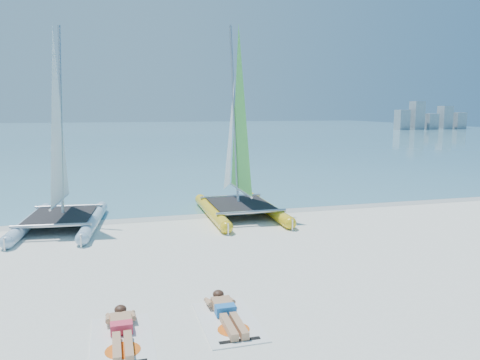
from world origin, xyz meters
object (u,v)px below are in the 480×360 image
object	(u,v)px
catamaran_blue	(59,165)
towel_a	(122,340)
sunbather_a	(122,329)
sunbather_b	(226,311)
catamaran_yellow	(236,152)
towel_b	(229,321)

from	to	relation	value
catamaran_blue	towel_a	world-z (taller)	catamaran_blue
catamaran_blue	sunbather_a	bearing A→B (deg)	-72.14
sunbather_b	sunbather_a	bearing A→B (deg)	-173.64
catamaran_yellow	towel_a	distance (m)	10.04
towel_a	sunbather_b	size ratio (longest dim) A/B	1.07
catamaran_blue	towel_b	bearing A→B (deg)	-60.07
catamaran_blue	towel_b	world-z (taller)	catamaran_blue
sunbather_a	sunbather_b	bearing A→B (deg)	6.36
towel_a	sunbather_a	size ratio (longest dim) A/B	1.07
catamaran_yellow	sunbather_a	distance (m)	9.85
towel_a	towel_b	distance (m)	1.88
catamaran_blue	sunbather_a	distance (m)	8.42
towel_b	sunbather_b	xyz separation A→B (m)	(0.00, 0.19, 0.11)
catamaran_yellow	towel_b	size ratio (longest dim) A/B	3.80
towel_a	sunbather_a	world-z (taller)	sunbather_a
towel_b	towel_a	bearing A→B (deg)	-173.64
sunbather_a	towel_b	world-z (taller)	sunbather_a
catamaran_blue	towel_a	distance (m)	8.63
catamaran_yellow	sunbather_a	world-z (taller)	catamaran_yellow
towel_a	towel_b	world-z (taller)	same
catamaran_blue	towel_b	distance (m)	8.98
towel_a	sunbather_a	distance (m)	0.22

